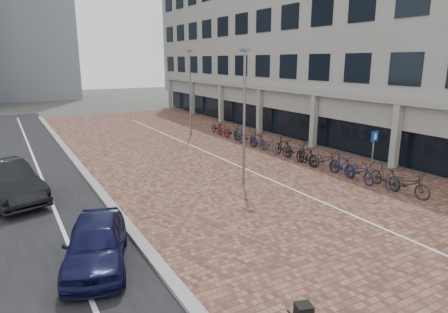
# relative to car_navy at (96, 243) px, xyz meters

# --- Properties ---
(ground) EXTENTS (140.00, 140.00, 0.00)m
(ground) POSITION_rel_car_navy_xyz_m (6.50, -1.54, -0.66)
(ground) COLOR #474442
(ground) RESTS_ON ground
(plaza_brick) EXTENTS (14.50, 42.00, 0.04)m
(plaza_brick) POSITION_rel_car_navy_xyz_m (8.50, 10.46, -0.65)
(plaza_brick) COLOR brown
(plaza_brick) RESTS_ON ground
(curb) EXTENTS (0.35, 42.00, 0.14)m
(curb) POSITION_rel_car_navy_xyz_m (1.40, 10.46, -0.59)
(curb) COLOR gray
(curb) RESTS_ON ground
(lane_line) EXTENTS (0.12, 44.00, 0.00)m
(lane_line) POSITION_rel_car_navy_xyz_m (-0.50, 10.46, -0.64)
(lane_line) COLOR white
(lane_line) RESTS_ON street_asphalt
(parking_line) EXTENTS (0.10, 30.00, 0.00)m
(parking_line) POSITION_rel_car_navy_xyz_m (8.70, 10.46, -0.62)
(parking_line) COLOR white
(parking_line) RESTS_ON plaza_brick
(office_building) EXTENTS (8.40, 40.00, 15.00)m
(office_building) POSITION_rel_car_navy_xyz_m (19.47, 14.46, 7.78)
(office_building) COLOR gray
(office_building) RESTS_ON ground
(car_navy) EXTENTS (2.60, 4.15, 1.32)m
(car_navy) POSITION_rel_car_navy_xyz_m (0.00, 0.00, 0.00)
(car_navy) COLOR black
(car_navy) RESTS_ON ground
(car_dark) EXTENTS (2.99, 5.07, 1.58)m
(car_dark) POSITION_rel_car_navy_xyz_m (-1.99, 6.85, 0.13)
(car_dark) COLOR black
(car_dark) RESTS_ON ground
(parking_sign) EXTENTS (0.47, 0.10, 2.25)m
(parking_sign) POSITION_rel_car_navy_xyz_m (13.00, 1.88, 0.83)
(parking_sign) COLOR slate
(parking_sign) RESTS_ON ground
(lamp_near) EXTENTS (0.12, 0.12, 5.82)m
(lamp_near) POSITION_rel_car_navy_xyz_m (7.27, 4.06, 2.25)
(lamp_near) COLOR slate
(lamp_near) RESTS_ON ground
(lamp_far) EXTENTS (0.12, 0.12, 6.06)m
(lamp_far) POSITION_rel_car_navy_xyz_m (10.29, 16.08, 2.37)
(lamp_far) COLOR slate
(lamp_far) RESTS_ON ground
(bike_row) EXTENTS (1.18, 18.12, 1.05)m
(bike_row) POSITION_rel_car_navy_xyz_m (12.12, 7.51, -0.14)
(bike_row) COLOR black
(bike_row) RESTS_ON ground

